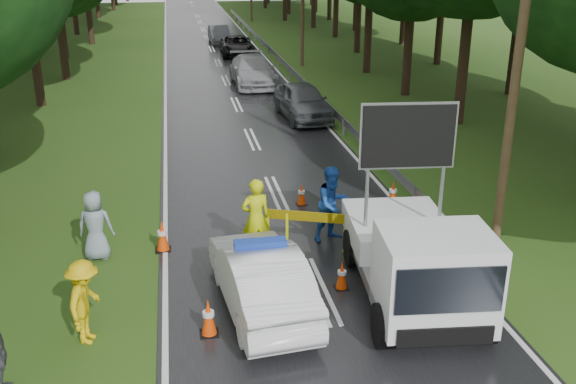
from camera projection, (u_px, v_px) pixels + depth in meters
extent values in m
plane|color=#274914|center=(319.00, 291.00, 14.14)|extent=(160.00, 160.00, 0.00)
cube|color=black|center=(218.00, 63.00, 41.70)|extent=(7.00, 140.00, 0.02)
cylinder|color=gray|center=(478.00, 263.00, 14.62)|extent=(0.12, 0.12, 0.70)
cube|color=gray|center=(274.00, 53.00, 42.12)|extent=(0.05, 60.00, 0.30)
cylinder|color=#493622|center=(520.00, 42.00, 15.04)|extent=(0.24, 0.24, 10.00)
imported|color=white|center=(261.00, 278.00, 13.21)|extent=(1.94, 4.43, 1.42)
cube|color=#1938A5|center=(260.00, 244.00, 12.93)|extent=(1.09, 0.40, 0.14)
cube|color=gray|center=(407.00, 266.00, 14.00)|extent=(2.50, 4.57, 0.26)
cube|color=white|center=(397.00, 229.00, 14.83)|extent=(2.42, 2.71, 0.57)
cube|color=white|center=(435.00, 278.00, 12.00)|extent=(2.24, 1.87, 1.77)
cube|color=black|center=(450.00, 291.00, 11.12)|extent=(1.93, 0.23, 0.89)
cube|color=black|center=(408.00, 136.00, 13.60)|extent=(1.99, 0.32, 1.36)
cylinder|color=black|center=(383.00, 326.00, 12.04)|extent=(0.38, 0.90, 0.88)
cylinder|color=black|center=(485.00, 321.00, 12.18)|extent=(0.38, 0.90, 0.88)
cylinder|color=black|center=(352.00, 248.00, 15.15)|extent=(0.38, 0.90, 0.88)
cylinder|color=black|center=(434.00, 245.00, 15.29)|extent=(0.38, 0.90, 0.88)
cube|color=#E1EB0C|center=(268.00, 229.00, 16.02)|extent=(0.07, 0.07, 0.96)
cube|color=#E1EB0C|center=(287.00, 231.00, 15.94)|extent=(0.07, 0.07, 0.96)
cube|color=#E1EB0C|center=(345.00, 235.00, 15.69)|extent=(0.07, 0.07, 0.96)
cube|color=#E1EB0C|center=(365.00, 237.00, 15.61)|extent=(0.07, 0.07, 0.96)
cube|color=#F2CC00|center=(316.00, 217.00, 15.66)|extent=(2.36, 0.93, 0.24)
imported|color=#C5D60B|center=(256.00, 218.00, 15.44)|extent=(0.79, 0.58, 1.98)
imported|color=#1A4AAA|center=(333.00, 204.00, 16.27)|extent=(1.17, 1.06, 1.97)
imported|color=gold|center=(85.00, 302.00, 12.06)|extent=(0.87, 1.21, 1.69)
imported|color=gray|center=(95.00, 225.00, 15.32)|extent=(0.92, 0.67, 1.73)
imported|color=#3F4246|center=(303.00, 101.00, 27.96)|extent=(2.16, 4.69, 1.56)
imported|color=gray|center=(253.00, 71.00, 34.74)|extent=(2.27, 5.40, 1.56)
imported|color=black|center=(237.00, 46.00, 44.36)|extent=(2.31, 4.80, 1.32)
imported|color=#414349|center=(219.00, 34.00, 49.74)|extent=(1.59, 4.20, 1.37)
cube|color=black|center=(209.00, 334.00, 12.54)|extent=(0.37, 0.37, 0.03)
cone|color=#E73D07|center=(208.00, 317.00, 12.40)|extent=(0.30, 0.30, 0.76)
cube|color=black|center=(341.00, 288.00, 14.22)|extent=(0.32, 0.32, 0.03)
cone|color=#E73D07|center=(342.00, 275.00, 14.10)|extent=(0.26, 0.26, 0.66)
cube|color=black|center=(301.00, 204.00, 18.83)|extent=(0.32, 0.32, 0.03)
cone|color=#E73D07|center=(301.00, 194.00, 18.71)|extent=(0.26, 0.26, 0.65)
cube|color=black|center=(163.00, 250.00, 16.00)|extent=(0.38, 0.38, 0.03)
cone|color=#E73D07|center=(162.00, 235.00, 15.86)|extent=(0.32, 0.32, 0.79)
cube|color=black|center=(392.00, 205.00, 18.80)|extent=(0.36, 0.36, 0.03)
cone|color=#E73D07|center=(393.00, 193.00, 18.66)|extent=(0.30, 0.30, 0.74)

